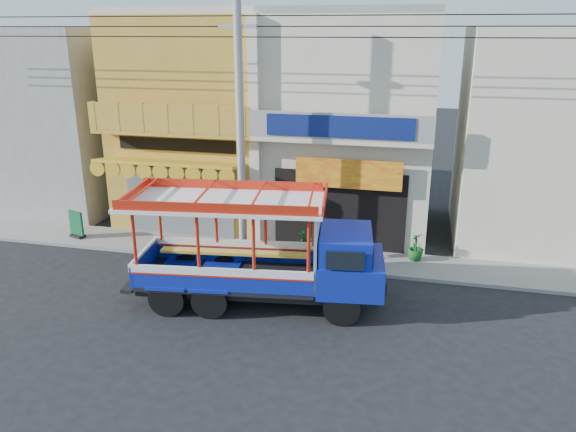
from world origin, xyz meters
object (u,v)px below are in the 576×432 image
object	(u,v)px
songthaew_truck	(275,252)
potted_plant_b	(348,246)
potted_plant_c	(416,247)
green_sign	(77,226)
potted_plant_a	(310,238)
utility_pole	(244,113)

from	to	relation	value
songthaew_truck	potted_plant_b	distance (m)	3.96
potted_plant_c	green_sign	bearing A→B (deg)	-56.59
potted_plant_a	potted_plant_b	xyz separation A→B (m)	(1.40, -0.39, -0.02)
utility_pole	songthaew_truck	xyz separation A→B (m)	(1.71, -2.83, -3.42)
utility_pole	songthaew_truck	bearing A→B (deg)	-58.81
utility_pole	songthaew_truck	distance (m)	4.76
utility_pole	potted_plant_c	size ratio (longest dim) A/B	29.49
potted_plant_a	utility_pole	bearing A→B (deg)	144.58
green_sign	potted_plant_a	xyz separation A→B (m)	(8.74, 0.59, 0.08)
songthaew_truck	potted_plant_c	size ratio (longest dim) A/B	7.80
potted_plant_a	green_sign	bearing A→B (deg)	120.49
songthaew_truck	potted_plant_c	xyz separation A→B (m)	(3.83, 4.00, -1.02)
potted_plant_a	potted_plant_c	bearing A→B (deg)	-61.12
utility_pole	green_sign	size ratio (longest dim) A/B	27.50
green_sign	utility_pole	bearing A→B (deg)	-3.65
utility_pole	potted_plant_b	world-z (taller)	utility_pole
utility_pole	green_sign	distance (m)	8.16
songthaew_truck	potted_plant_c	distance (m)	5.63
potted_plant_c	utility_pole	bearing A→B (deg)	-48.09
utility_pole	potted_plant_b	size ratio (longest dim) A/B	28.65
potted_plant_a	potted_plant_c	size ratio (longest dim) A/B	1.07
utility_pole	potted_plant_b	xyz separation A→B (m)	(3.33, 0.64, -4.42)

